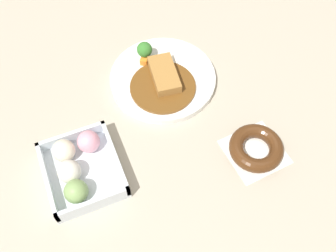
% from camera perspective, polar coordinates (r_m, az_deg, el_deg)
% --- Properties ---
extents(ground_plane, '(1.60, 1.60, 0.00)m').
position_cam_1_polar(ground_plane, '(0.88, -1.75, -1.71)').
color(ground_plane, '#B2A893').
extents(curry_plate, '(0.26, 0.26, 0.07)m').
position_cam_1_polar(curry_plate, '(0.96, -0.84, 7.09)').
color(curry_plate, white).
rests_on(curry_plate, ground_plane).
extents(donut_box, '(0.17, 0.15, 0.06)m').
position_cam_1_polar(donut_box, '(0.83, -12.88, -5.92)').
color(donut_box, silver).
rests_on(donut_box, ground_plane).
extents(chocolate_ring_donut, '(0.13, 0.13, 0.03)m').
position_cam_1_polar(chocolate_ring_donut, '(0.86, 12.74, -3.18)').
color(chocolate_ring_donut, white).
rests_on(chocolate_ring_donut, ground_plane).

